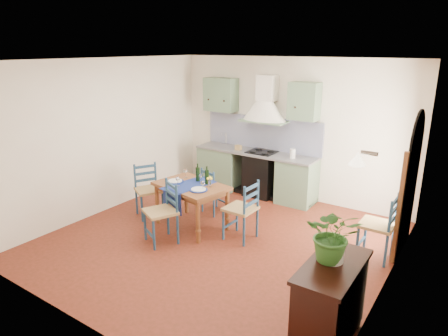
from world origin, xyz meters
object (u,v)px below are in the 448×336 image
at_px(sideboard, 330,301).
at_px(potted_plant, 333,235).
at_px(chair_near, 163,212).
at_px(dining_table, 191,190).

xyz_separation_m(sideboard, potted_plant, (-0.04, 0.06, 0.71)).
xyz_separation_m(chair_near, sideboard, (2.97, -0.75, -0.00)).
bearing_deg(dining_table, chair_near, -92.20).
height_order(dining_table, sideboard, dining_table).
relative_size(chair_near, potted_plant, 1.71).
bearing_deg(chair_near, dining_table, 87.80).
bearing_deg(sideboard, chair_near, 165.82).
relative_size(chair_near, sideboard, 0.94).
height_order(chair_near, potted_plant, potted_plant).
xyz_separation_m(dining_table, sideboard, (2.94, -1.43, -0.17)).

